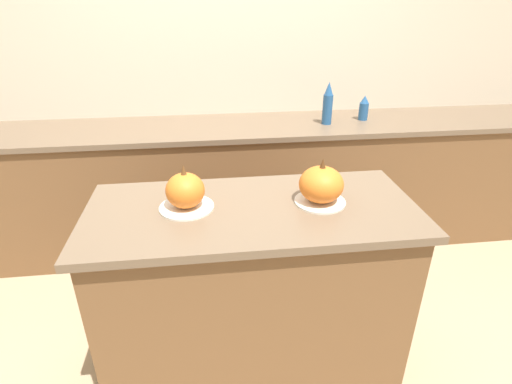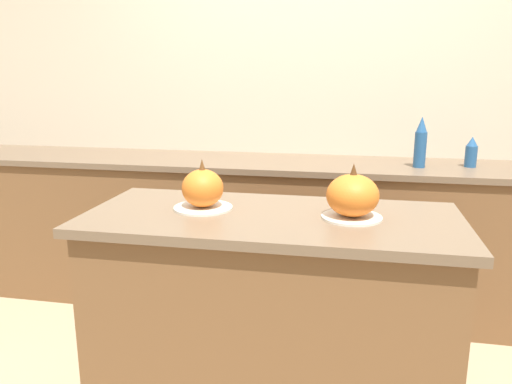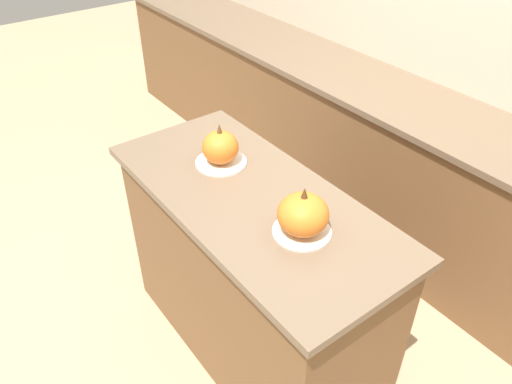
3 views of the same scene
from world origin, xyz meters
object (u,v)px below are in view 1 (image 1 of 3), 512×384
(bottle_tall, at_px, (328,104))
(bottle_short, at_px, (364,108))
(pumpkin_cake_left, at_px, (185,192))
(pumpkin_cake_right, at_px, (321,185))

(bottle_tall, bearing_deg, bottle_short, 12.93)
(pumpkin_cake_left, xyz_separation_m, bottle_short, (1.21, 1.20, -0.01))
(pumpkin_cake_left, height_order, pumpkin_cake_right, pumpkin_cake_right)
(pumpkin_cake_left, bearing_deg, bottle_short, 44.79)
(pumpkin_cake_right, height_order, bottle_short, pumpkin_cake_right)
(bottle_tall, bearing_deg, pumpkin_cake_right, -107.45)
(pumpkin_cake_left, relative_size, bottle_tall, 0.79)
(bottle_short, bearing_deg, bottle_tall, -167.07)
(pumpkin_cake_left, relative_size, pumpkin_cake_right, 1.04)
(pumpkin_cake_right, relative_size, bottle_short, 1.26)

